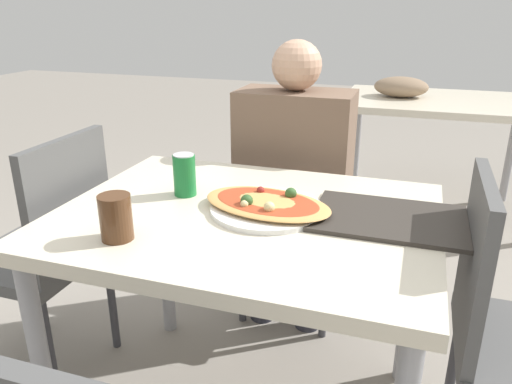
% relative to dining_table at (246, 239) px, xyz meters
% --- Properties ---
extents(dining_table, '(1.03, 0.80, 0.72)m').
position_rel_dining_table_xyz_m(dining_table, '(0.00, 0.00, 0.00)').
color(dining_table, beige).
rests_on(dining_table, ground_plane).
extents(chair_far_seated, '(0.40, 0.40, 0.88)m').
position_rel_dining_table_xyz_m(chair_far_seated, '(-0.02, 0.73, -0.14)').
color(chair_far_seated, '#4C4C4C').
rests_on(chair_far_seated, ground_plane).
extents(chair_side_left, '(0.40, 0.40, 0.88)m').
position_rel_dining_table_xyz_m(chair_side_left, '(-0.70, 0.01, -0.14)').
color(chair_side_left, '#4C4C4C').
rests_on(chair_side_left, ground_plane).
extents(person_seated, '(0.44, 0.26, 1.14)m').
position_rel_dining_table_xyz_m(person_seated, '(-0.02, 0.62, 0.03)').
color(person_seated, '#2D2D38').
rests_on(person_seated, ground_plane).
extents(pizza_main, '(0.40, 0.31, 0.06)m').
position_rel_dining_table_xyz_m(pizza_main, '(0.05, 0.03, 0.10)').
color(pizza_main, white).
rests_on(pizza_main, dining_table).
extents(soda_can, '(0.07, 0.07, 0.12)m').
position_rel_dining_table_xyz_m(soda_can, '(-0.22, 0.07, 0.14)').
color(soda_can, '#197233').
rests_on(soda_can, dining_table).
extents(drink_glass, '(0.08, 0.08, 0.11)m').
position_rel_dining_table_xyz_m(drink_glass, '(-0.24, -0.25, 0.14)').
color(drink_glass, '#4C2D19').
rests_on(drink_glass, dining_table).
extents(serving_tray, '(0.40, 0.28, 0.01)m').
position_rel_dining_table_xyz_m(serving_tray, '(0.37, 0.07, 0.09)').
color(serving_tray, '#332D28').
rests_on(serving_tray, dining_table).
extents(background_table, '(1.10, 0.80, 0.84)m').
position_rel_dining_table_xyz_m(background_table, '(0.48, 1.98, 0.03)').
color(background_table, beige).
rests_on(background_table, ground_plane).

